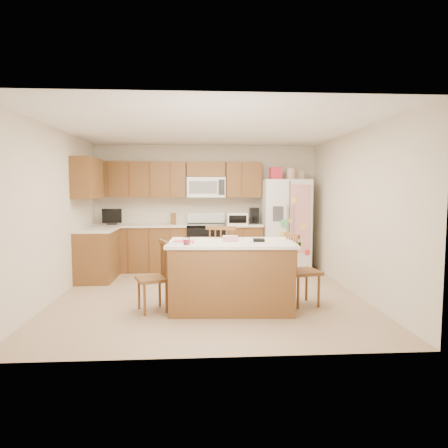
{
  "coord_description": "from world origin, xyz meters",
  "views": [
    {
      "loc": [
        -0.15,
        -5.96,
        1.62
      ],
      "look_at": [
        0.25,
        0.35,
        1.06
      ],
      "focal_mm": 32.0,
      "sensor_mm": 36.0,
      "label": 1
    }
  ],
  "objects": [
    {
      "name": "refrigerator",
      "position": [
        1.57,
        1.87,
        0.92
      ],
      "size": [
        0.9,
        0.79,
        2.04
      ],
      "color": "white",
      "rests_on": "ground"
    },
    {
      "name": "ground",
      "position": [
        0.0,
        0.0,
        0.0
      ],
      "size": [
        4.5,
        4.5,
        0.0
      ],
      "primitive_type": "plane",
      "color": "#967D63",
      "rests_on": "ground"
    },
    {
      "name": "island",
      "position": [
        0.28,
        -0.68,
        0.46
      ],
      "size": [
        1.73,
        1.07,
        1.01
      ],
      "color": "brown",
      "rests_on": "ground"
    },
    {
      "name": "windsor_chair_left",
      "position": [
        -0.74,
        -0.71,
        0.44
      ],
      "size": [
        0.5,
        0.51,
        0.94
      ],
      "color": "brown",
      "rests_on": "ground"
    },
    {
      "name": "cabinetry",
      "position": [
        -0.98,
        1.79,
        0.91
      ],
      "size": [
        3.36,
        1.56,
        2.15
      ],
      "color": "brown",
      "rests_on": "ground"
    },
    {
      "name": "room_shell",
      "position": [
        0.0,
        0.0,
        1.44
      ],
      "size": [
        4.6,
        4.6,
        2.52
      ],
      "color": "beige",
      "rests_on": "ground"
    },
    {
      "name": "windsor_chair_back",
      "position": [
        0.22,
        -0.1,
        0.51
      ],
      "size": [
        0.58,
        0.57,
        1.08
      ],
      "color": "brown",
      "rests_on": "ground"
    },
    {
      "name": "windsor_chair_right",
      "position": [
        1.27,
        -0.57,
        0.48
      ],
      "size": [
        0.5,
        0.51,
        1.01
      ],
      "color": "brown",
      "rests_on": "ground"
    },
    {
      "name": "stove",
      "position": [
        0.0,
        1.94,
        0.47
      ],
      "size": [
        0.76,
        0.65,
        1.13
      ],
      "color": "black",
      "rests_on": "ground"
    }
  ]
}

